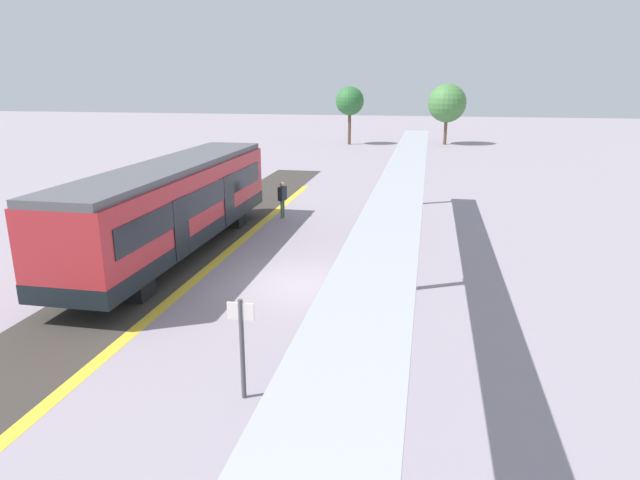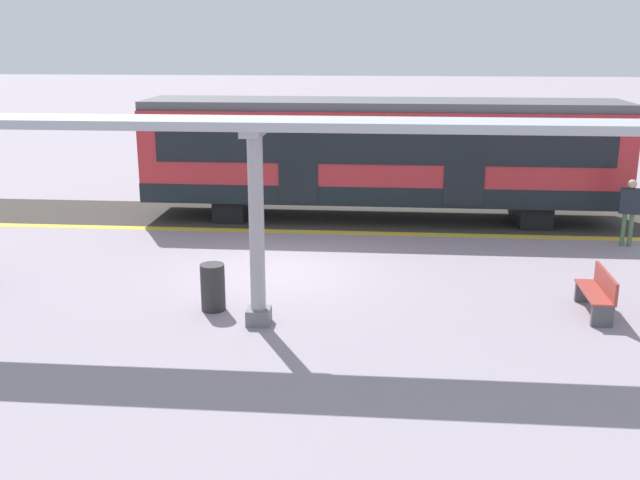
# 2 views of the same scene
# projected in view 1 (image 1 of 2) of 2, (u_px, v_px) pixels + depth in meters

# --- Properties ---
(ground_plane) EXTENTS (176.00, 176.00, 0.00)m
(ground_plane) POSITION_uv_depth(u_px,v_px,m) (299.00, 284.00, 18.08)
(ground_plane) COLOR gray
(tactile_edge_strip) EXTENTS (0.37, 33.74, 0.01)m
(tactile_edge_strip) POSITION_uv_depth(u_px,v_px,m) (198.00, 277.00, 18.72)
(tactile_edge_strip) COLOR gold
(tactile_edge_strip) RESTS_ON ground
(trackbed) EXTENTS (3.20, 45.74, 0.01)m
(trackbed) POSITION_uv_depth(u_px,v_px,m) (149.00, 274.00, 19.05)
(trackbed) COLOR #38332D
(trackbed) RESTS_ON ground
(train_near_carriage) EXTENTS (2.65, 13.72, 3.48)m
(train_near_carriage) POSITION_uv_depth(u_px,v_px,m) (175.00, 207.00, 20.70)
(train_near_carriage) COLOR #B2282D
(train_near_carriage) RESTS_ON ground
(canopy_pillar_second) EXTENTS (1.10, 0.44, 3.68)m
(canopy_pillar_second) POSITION_uv_depth(u_px,v_px,m) (402.00, 233.00, 17.04)
(canopy_pillar_second) COLOR slate
(canopy_pillar_second) RESTS_ON ground
(canopy_pillar_third) EXTENTS (1.10, 0.44, 3.68)m
(canopy_pillar_third) POSITION_uv_depth(u_px,v_px,m) (415.00, 169.00, 29.14)
(canopy_pillar_third) COLOR slate
(canopy_pillar_third) RESTS_ON ground
(canopy_beam) EXTENTS (1.20, 27.10, 0.16)m
(canopy_beam) POSITION_uv_depth(u_px,v_px,m) (404.00, 174.00, 16.22)
(canopy_beam) COLOR #A8AAB2
(canopy_beam) RESTS_ON canopy_pillar_nearest
(bench_near_end) EXTENTS (1.52, 0.52, 0.86)m
(bench_near_end) POSITION_uv_depth(u_px,v_px,m) (321.00, 382.00, 11.39)
(bench_near_end) COLOR #354EA8
(bench_near_end) RESTS_ON ground
(bench_mid_platform) EXTENTS (1.51, 0.48, 0.86)m
(bench_mid_platform) POSITION_uv_depth(u_px,v_px,m) (383.00, 224.00, 23.75)
(bench_mid_platform) COLOR #A13D34
(bench_mid_platform) RESTS_ON ground
(trash_bin) EXTENTS (0.48, 0.48, 0.94)m
(trash_bin) POSITION_uv_depth(u_px,v_px,m) (377.00, 286.00, 16.59)
(trash_bin) COLOR #2C2B2C
(trash_bin) RESTS_ON ground
(platform_info_sign) EXTENTS (0.56, 0.10, 2.20)m
(platform_info_sign) POSITION_uv_depth(u_px,v_px,m) (242.00, 340.00, 11.28)
(platform_info_sign) COLOR #4C4C51
(platform_info_sign) RESTS_ON ground
(passenger_waiting_near_edge) EXTENTS (0.34, 0.54, 1.74)m
(passenger_waiting_near_edge) POSITION_uv_depth(u_px,v_px,m) (282.00, 195.00, 26.45)
(passenger_waiting_near_edge) COLOR #4D6E48
(passenger_waiting_near_edge) RESTS_ON ground
(tree_left_background) EXTENTS (2.83, 2.83, 5.74)m
(tree_left_background) POSITION_uv_depth(u_px,v_px,m) (350.00, 101.00, 55.68)
(tree_left_background) COLOR brown
(tree_left_background) RESTS_ON ground
(tree_right_background) EXTENTS (3.80, 3.80, 6.01)m
(tree_right_background) POSITION_uv_depth(u_px,v_px,m) (447.00, 103.00, 55.70)
(tree_right_background) COLOR brown
(tree_right_background) RESTS_ON ground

